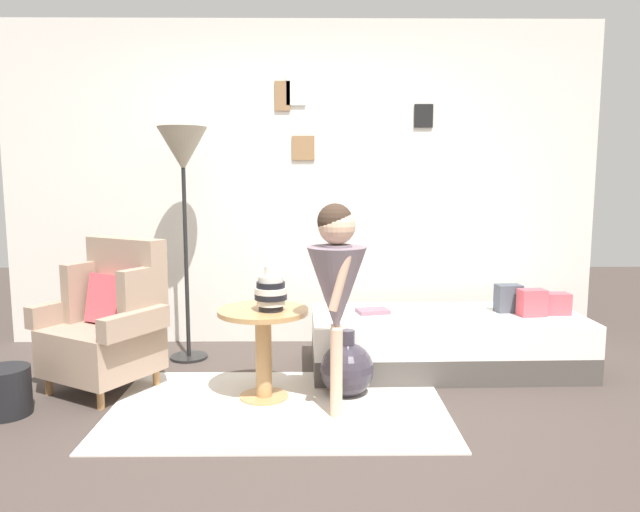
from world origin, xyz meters
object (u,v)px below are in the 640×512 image
vase_striped (271,292)px  magazine_basket (6,391)px  armchair (109,322)px  person_child (337,280)px  daybed (446,341)px  book_on_daybed (373,311)px  side_table (263,335)px  demijohn_near (347,369)px  floor_lamp (183,160)px

vase_striped → magazine_basket: size_ratio=0.97×
armchair → vase_striped: 1.12m
armchair → person_child: bearing=-17.7°
daybed → armchair: bearing=-171.1°
armchair → book_on_daybed: 1.79m
side_table → demijohn_near: size_ratio=1.35×
demijohn_near → floor_lamp: bearing=146.0°
book_on_daybed → demijohn_near: book_on_daybed is taller
daybed → person_child: 1.30m
armchair → person_child: 1.57m
side_table → book_on_daybed: size_ratio=2.59×
person_child → book_on_daybed: size_ratio=5.56×
book_on_daybed → magazine_basket: (-2.20, -0.84, -0.28)m
armchair → magazine_basket: armchair is taller
person_child → demijohn_near: bearing=75.1°
person_child → magazine_basket: bearing=179.7°
armchair → vase_striped: bearing=-13.6°
daybed → side_table: bearing=-155.6°
daybed → person_child: bearing=-134.9°
side_table → vase_striped: size_ratio=2.10×
vase_striped → floor_lamp: floor_lamp is taller
demijohn_near → armchair: bearing=173.8°
daybed → magazine_basket: bearing=-163.5°
armchair → person_child: size_ratio=0.79×
floor_lamp → demijohn_near: bearing=-34.0°
magazine_basket → daybed: bearing=16.5°
daybed → floor_lamp: bearing=172.2°
magazine_basket → book_on_daybed: bearing=21.0°
vase_striped → book_on_daybed: bearing=43.7°
person_child → demijohn_near: (0.08, 0.30, -0.62)m
book_on_daybed → demijohn_near: bearing=-111.0°
armchair → side_table: 1.04m
side_table → floor_lamp: size_ratio=0.33×
demijohn_near → magazine_basket: demijohn_near is taller
floor_lamp → person_child: (1.08, -1.08, -0.70)m
daybed → magazine_basket: daybed is taller
book_on_daybed → vase_striped: bearing=-136.3°
person_child → book_on_daybed: bearing=71.1°
floor_lamp → book_on_daybed: floor_lamp is taller
demijohn_near → side_table: bearing=-174.6°
person_child → magazine_basket: (-1.91, 0.01, -0.65)m
floor_lamp → vase_striped: bearing=-51.5°
daybed → vase_striped: 1.43m
daybed → side_table: size_ratio=3.37×
vase_striped → book_on_daybed: size_ratio=1.23×
armchair → person_child: person_child is taller
armchair → floor_lamp: bearing=58.8°
side_table → magazine_basket: size_ratio=2.03×
person_child → demijohn_near: 0.69m
vase_striped → daybed: bearing=27.0°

